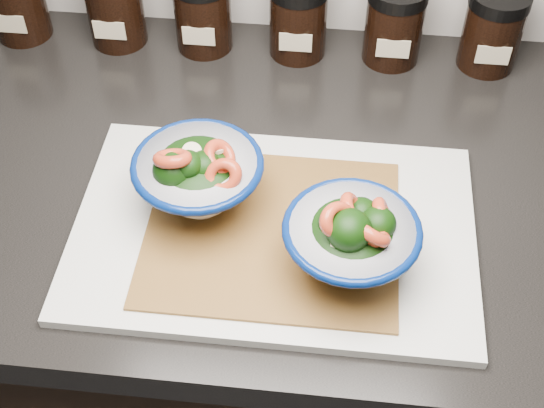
# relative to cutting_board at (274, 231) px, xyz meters

# --- Properties ---
(cabinet) EXTENTS (3.43, 0.58, 0.86)m
(cabinet) POSITION_rel_cutting_board_xyz_m (-0.06, 0.10, -0.48)
(cabinet) COLOR black
(cabinet) RESTS_ON ground
(countertop) EXTENTS (3.50, 0.60, 0.04)m
(countertop) POSITION_rel_cutting_board_xyz_m (-0.06, 0.10, -0.03)
(countertop) COLOR black
(countertop) RESTS_ON cabinet
(cutting_board) EXTENTS (0.45, 0.30, 0.01)m
(cutting_board) POSITION_rel_cutting_board_xyz_m (0.00, 0.00, 0.00)
(cutting_board) COLOR silver
(cutting_board) RESTS_ON countertop
(bamboo_mat) EXTENTS (0.28, 0.24, 0.00)m
(bamboo_mat) POSITION_rel_cutting_board_xyz_m (-0.00, -0.01, 0.01)
(bamboo_mat) COLOR olive
(bamboo_mat) RESTS_ON cutting_board
(bowl_left) EXTENTS (0.15, 0.15, 0.11)m
(bowl_left) POSITION_rel_cutting_board_xyz_m (-0.09, 0.02, 0.06)
(bowl_left) COLOR white
(bowl_left) RESTS_ON bamboo_mat
(bowl_right) EXTENTS (0.14, 0.14, 0.11)m
(bowl_right) POSITION_rel_cutting_board_xyz_m (0.09, -0.05, 0.06)
(bowl_right) COLOR white
(bowl_right) RESTS_ON bamboo_mat
(spice_jar_a) EXTENTS (0.08, 0.08, 0.11)m
(spice_jar_a) POSITION_rel_cutting_board_xyz_m (-0.41, 0.34, 0.05)
(spice_jar_a) COLOR black
(spice_jar_a) RESTS_ON countertop
(spice_jar_b) EXTENTS (0.08, 0.08, 0.11)m
(spice_jar_b) POSITION_rel_cutting_board_xyz_m (-0.26, 0.34, 0.05)
(spice_jar_b) COLOR black
(spice_jar_b) RESTS_ON countertop
(spice_jar_c) EXTENTS (0.08, 0.08, 0.11)m
(spice_jar_c) POSITION_rel_cutting_board_xyz_m (-0.14, 0.34, 0.05)
(spice_jar_c) COLOR black
(spice_jar_c) RESTS_ON countertop
(spice_jar_d) EXTENTS (0.08, 0.08, 0.11)m
(spice_jar_d) POSITION_rel_cutting_board_xyz_m (-0.00, 0.34, 0.05)
(spice_jar_d) COLOR black
(spice_jar_d) RESTS_ON countertop
(spice_jar_e) EXTENTS (0.08, 0.08, 0.11)m
(spice_jar_e) POSITION_rel_cutting_board_xyz_m (0.13, 0.34, 0.05)
(spice_jar_e) COLOR black
(spice_jar_e) RESTS_ON countertop
(spice_jar_f) EXTENTS (0.08, 0.08, 0.11)m
(spice_jar_f) POSITION_rel_cutting_board_xyz_m (0.26, 0.34, 0.05)
(spice_jar_f) COLOR black
(spice_jar_f) RESTS_ON countertop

